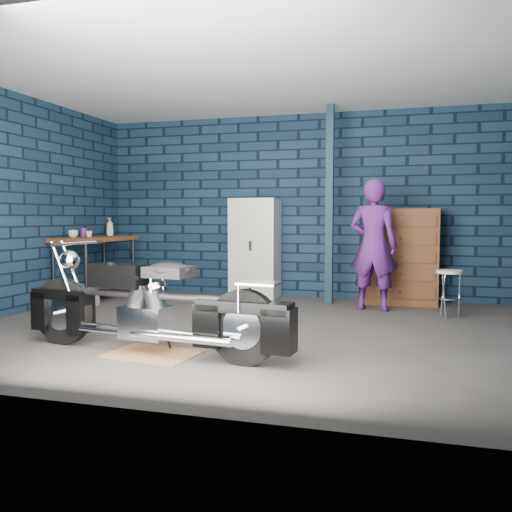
{
  "coord_description": "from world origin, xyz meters",
  "views": [
    {
      "loc": [
        1.64,
        -5.43,
        1.18
      ],
      "look_at": [
        -0.01,
        0.3,
        0.76
      ],
      "focal_mm": 38.0,
      "sensor_mm": 36.0,
      "label": 1
    }
  ],
  "objects": [
    {
      "name": "workbench",
      "position": [
        -2.68,
        1.31,
        0.46
      ],
      "size": [
        0.6,
        1.4,
        0.91
      ],
      "primitive_type": "cube",
      "color": "brown",
      "rests_on": "ground"
    },
    {
      "name": "ground",
      "position": [
        0.0,
        0.0,
        0.0
      ],
      "size": [
        6.0,
        6.0,
        0.0
      ],
      "primitive_type": "plane",
      "color": "#464341",
      "rests_on": "ground"
    },
    {
      "name": "support_post",
      "position": [
        0.55,
        1.95,
        1.35
      ],
      "size": [
        0.1,
        0.1,
        2.7
      ],
      "primitive_type": "cube",
      "color": "#102934",
      "rests_on": "ground"
    },
    {
      "name": "shop_stool",
      "position": [
        2.07,
        1.32,
        0.28
      ],
      "size": [
        0.31,
        0.31,
        0.56
      ],
      "primitive_type": null,
      "rotation": [
        0.0,
        0.0,
        0.01
      ],
      "color": "beige",
      "rests_on": "ground"
    },
    {
      "name": "cup_b",
      "position": [
        -2.68,
        1.15,
        0.95
      ],
      "size": [
        0.11,
        0.11,
        0.09
      ],
      "primitive_type": "imported",
      "rotation": [
        0.0,
        0.0,
        -0.25
      ],
      "color": "beige",
      "rests_on": "workbench"
    },
    {
      "name": "cup_a",
      "position": [
        -2.8,
        0.96,
        0.96
      ],
      "size": [
        0.15,
        0.15,
        0.1
      ],
      "primitive_type": "imported",
      "rotation": [
        0.0,
        0.0,
        0.13
      ],
      "color": "beige",
      "rests_on": "workbench"
    },
    {
      "name": "storage_bin",
      "position": [
        -2.66,
        0.83,
        0.14
      ],
      "size": [
        0.45,
        0.32,
        0.28
      ],
      "primitive_type": "cube",
      "color": "gray",
      "rests_on": "ground"
    },
    {
      "name": "mug_purple",
      "position": [
        -2.85,
        1.27,
        0.97
      ],
      "size": [
        0.12,
        0.12,
        0.12
      ],
      "primitive_type": "cylinder",
      "rotation": [
        0.0,
        0.0,
        0.41
      ],
      "color": "#661B6E",
      "rests_on": "workbench"
    },
    {
      "name": "locker",
      "position": [
        -0.59,
        2.23,
        0.73
      ],
      "size": [
        0.68,
        0.49,
        1.46
      ],
      "primitive_type": "cube",
      "color": "silver",
      "rests_on": "ground"
    },
    {
      "name": "drip_mat",
      "position": [
        -0.51,
        -1.24,
        0.0
      ],
      "size": [
        0.82,
        0.66,
        0.01
      ],
      "primitive_type": "cube",
      "rotation": [
        0.0,
        0.0,
        -0.12
      ],
      "color": "brown",
      "rests_on": "ground"
    },
    {
      "name": "motorcycle",
      "position": [
        -0.51,
        -1.24,
        0.48
      ],
      "size": [
        2.25,
        0.86,
        0.97
      ],
      "primitive_type": null,
      "rotation": [
        0.0,
        0.0,
        -0.12
      ],
      "color": "black",
      "rests_on": "ground"
    },
    {
      "name": "room_walls",
      "position": [
        0.0,
        0.55,
        1.9
      ],
      "size": [
        6.02,
        5.01,
        2.71
      ],
      "color": "#0F2134",
      "rests_on": "ground"
    },
    {
      "name": "tool_chest",
      "position": [
        1.5,
        2.23,
        0.65
      ],
      "size": [
        0.98,
        0.54,
        1.3
      ],
      "primitive_type": "cube",
      "color": "brown",
      "rests_on": "ground"
    },
    {
      "name": "person",
      "position": [
        1.17,
        1.58,
        0.84
      ],
      "size": [
        0.67,
        0.49,
        1.67
      ],
      "primitive_type": "imported",
      "rotation": [
        0.0,
        0.0,
        2.98
      ],
      "color": "#521E70",
      "rests_on": "ground"
    },
    {
      "name": "bottle",
      "position": [
        -2.73,
        1.78,
        1.04
      ],
      "size": [
        0.13,
        0.13,
        0.27
      ],
      "primitive_type": "imported",
      "rotation": [
        0.0,
        0.0,
        -0.31
      ],
      "color": "gray",
      "rests_on": "workbench"
    }
  ]
}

